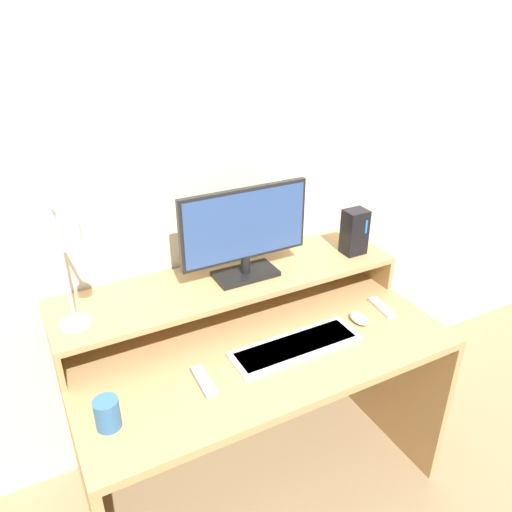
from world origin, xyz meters
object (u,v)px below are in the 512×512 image
monitor (245,231)px  router_dock (354,232)px  keyboard (296,346)px  remote_secondary (382,308)px  mouse (359,318)px  remote_control (204,381)px  mug (107,414)px  desk_lamp (71,274)px

monitor → router_dock: 0.49m
keyboard → remote_secondary: keyboard is taller
monitor → keyboard: size_ratio=1.06×
monitor → mouse: monitor is taller
remote_control → remote_secondary: 0.78m
mouse → remote_secondary: bearing=10.8°
mug → router_dock: bearing=16.5°
desk_lamp → router_dock: size_ratio=2.20×
mouse → router_dock: bearing=60.0°
monitor → mouse: size_ratio=5.44×
desk_lamp → remote_secondary: desk_lamp is taller
keyboard → mug: (-0.66, -0.05, 0.04)m
router_dock → mouse: 0.37m
mouse → remote_control: bearing=-176.5°
remote_control → mug: bearing=-172.9°
monitor → remote_secondary: bearing=-28.8°
remote_control → remote_secondary: size_ratio=1.05×
keyboard → mug: size_ratio=4.95×
desk_lamp → mouse: size_ratio=4.51×
desk_lamp → mug: bearing=-90.2°
keyboard → remote_secondary: 0.43m
desk_lamp → mouse: 1.04m
router_dock → remote_control: (-0.79, -0.29, -0.23)m
router_dock → remote_control: bearing=-160.0°
monitor → mug: bearing=-149.8°
router_dock → mouse: bearing=-120.0°
monitor → desk_lamp: (-0.62, -0.09, 0.03)m
desk_lamp → remote_secondary: 1.16m
remote_secondary → mug: size_ratio=1.52×
mouse → remote_control: (-0.65, -0.04, -0.01)m
keyboard → mouse: size_ratio=5.11×
keyboard → mouse: bearing=5.3°
desk_lamp → keyboard: size_ratio=0.88×
mug → keyboard: bearing=4.4°
monitor → remote_control: monitor is taller
keyboard → monitor: bearing=97.1°
keyboard → remote_control: keyboard is taller
keyboard → remote_control: 0.35m
mouse → remote_secondary: size_ratio=0.64×
desk_lamp → mouse: bearing=-11.7°
keyboard → remote_secondary: bearing=7.0°
monitor → mug: monitor is taller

